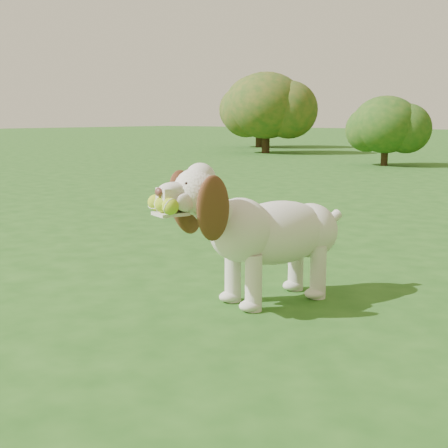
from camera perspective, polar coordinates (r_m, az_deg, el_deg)
The scene contains 5 objects.
ground at distance 2.73m, azimuth 12.85°, elevation -9.34°, with size 80.00×80.00×0.00m, color #1F4E16.
dog at distance 2.94m, azimuth 3.50°, elevation -0.35°, with size 0.58×1.03×0.68m.
shrub_a at distance 11.66m, azimuth 14.57°, elevation 8.78°, with size 1.20×1.20×1.25m.
shrub_g at distance 18.09m, azimuth 3.26°, elevation 10.86°, with size 1.99×1.99×2.06m.
shrub_e at distance 15.22m, azimuth 3.87°, elevation 10.76°, with size 1.86×1.86×1.93m.
Camera 1 is at (1.11, -2.33, 0.88)m, focal length 50.00 mm.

